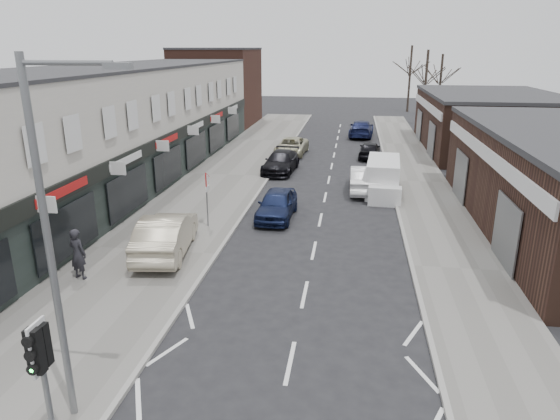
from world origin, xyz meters
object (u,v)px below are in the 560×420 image
at_px(parked_car_right_b, 370,150).
at_px(parked_car_left_c, 291,146).
at_px(traffic_light, 41,359).
at_px(parked_car_right_c, 361,129).
at_px(pedestrian, 78,254).
at_px(white_van, 383,178).
at_px(parked_car_left_a, 277,204).
at_px(sedan_on_pavement, 166,234).
at_px(parked_car_right_a, 364,179).
at_px(warning_sign, 207,184).
at_px(street_lamp, 54,231).
at_px(parked_car_left_b, 281,162).

bearing_deg(parked_car_right_b, parked_car_left_c, 0.87).
xyz_separation_m(traffic_light, parked_car_right_c, (6.60, 41.04, -1.64)).
distance_m(pedestrian, parked_car_right_b, 25.84).
relative_size(white_van, parked_car_right_c, 0.97).
bearing_deg(white_van, parked_car_left_a, -132.13).
xyz_separation_m(sedan_on_pavement, parked_car_right_a, (8.14, 11.00, -0.17)).
relative_size(white_van, parked_car_right_a, 1.11).
bearing_deg(warning_sign, sedan_on_pavement, -102.90).
relative_size(street_lamp, parked_car_right_b, 2.08).
height_order(street_lamp, parked_car_right_c, street_lamp).
bearing_deg(parked_car_right_a, parked_car_left_c, -61.66).
bearing_deg(white_van, traffic_light, -105.97).
bearing_deg(parked_car_left_a, parked_car_left_b, 98.98).
xyz_separation_m(traffic_light, parked_car_left_a, (2.20, 16.01, -1.70)).
height_order(white_van, parked_car_left_c, white_van).
distance_m(street_lamp, pedestrian, 8.42).
xyz_separation_m(white_van, pedestrian, (-11.53, -13.42, 0.14)).
height_order(warning_sign, parked_car_left_a, warning_sign).
bearing_deg(parked_car_left_c, street_lamp, -88.91).
height_order(street_lamp, warning_sign, street_lamp).
relative_size(parked_car_left_b, parked_car_right_a, 1.04).
bearing_deg(parked_car_left_c, parked_car_left_b, -86.79).
height_order(street_lamp, parked_car_right_b, street_lamp).
distance_m(parked_car_left_a, parked_car_left_b, 9.78).
xyz_separation_m(street_lamp, warning_sign, (-0.63, 12.80, -2.42)).
relative_size(traffic_light, warning_sign, 1.15).
bearing_deg(sedan_on_pavement, pedestrian, 41.74).
bearing_deg(warning_sign, parked_car_right_b, 65.34).
height_order(traffic_light, parked_car_left_c, traffic_light).
height_order(sedan_on_pavement, parked_car_right_c, sedan_on_pavement).
relative_size(parked_car_left_a, parked_car_left_c, 0.88).
xyz_separation_m(pedestrian, parked_car_right_b, (11.01, 23.37, -0.42)).
distance_m(pedestrian, parked_car_left_a, 10.15).
relative_size(traffic_light, sedan_on_pavement, 0.61).
bearing_deg(pedestrian, parked_car_right_b, -99.19).
relative_size(parked_car_left_a, parked_car_right_c, 0.79).
relative_size(pedestrian, parked_car_left_a, 0.45).
bearing_deg(parked_car_left_b, parked_car_left_a, -78.93).
bearing_deg(parked_car_right_a, warning_sign, 45.05).
height_order(parked_car_left_c, parked_car_right_b, parked_car_left_c).
distance_m(parked_car_left_a, parked_car_right_c, 25.41).
height_order(warning_sign, sedan_on_pavement, warning_sign).
height_order(sedan_on_pavement, parked_car_right_a, sedan_on_pavement).
height_order(white_van, pedestrian, pedestrian).
bearing_deg(parked_car_right_c, parked_car_right_a, 93.81).
bearing_deg(white_van, street_lamp, -107.38).
bearing_deg(parked_car_left_c, sedan_on_pavement, -93.68).
height_order(traffic_light, parked_car_right_a, traffic_light).
xyz_separation_m(traffic_light, pedestrian, (-3.86, 7.88, -1.34)).
height_order(sedan_on_pavement, parked_car_right_b, sedan_on_pavement).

